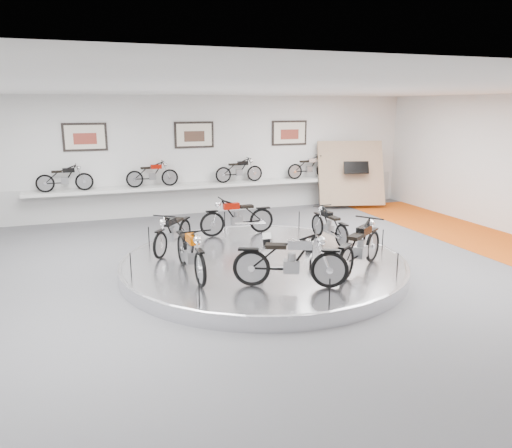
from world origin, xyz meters
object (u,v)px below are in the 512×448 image
object	(u,v)px
bike_c	(173,231)
bike_f	(360,246)
bike_a	(329,225)
bike_b	(237,216)
display_platform	(263,265)
bike_d	(190,251)
shelf	(197,186)
bike_e	(290,260)

from	to	relation	value
bike_c	bike_f	size ratio (longest dim) A/B	0.89
bike_a	bike_b	xyz separation A→B (m)	(-1.98, 1.45, 0.06)
display_platform	bike_a	world-z (taller)	bike_a
bike_b	bike_d	size ratio (longest dim) A/B	0.97
shelf	bike_a	bearing A→B (deg)	-69.69
bike_b	bike_c	bearing A→B (deg)	26.80
bike_a	bike_d	world-z (taller)	bike_d
bike_b	bike_e	world-z (taller)	bike_e
bike_c	bike_e	xyz separation A→B (m)	(1.64, -3.16, 0.07)
bike_b	bike_d	bearing A→B (deg)	56.49
shelf	display_platform	bearing A→B (deg)	-90.00
display_platform	bike_f	xyz separation A→B (m)	(1.59, -1.47, 0.69)
bike_e	bike_f	distance (m)	1.79
display_platform	bike_c	bearing A→B (deg)	144.19
bike_b	bike_d	distance (m)	3.37
bike_a	display_platform	bearing A→B (deg)	107.94
bike_c	bike_d	bearing A→B (deg)	37.30
shelf	bike_b	bearing A→B (deg)	-88.65
bike_a	bike_d	bearing A→B (deg)	106.48
display_platform	shelf	world-z (taller)	shelf
bike_c	bike_b	bearing A→B (deg)	153.31
bike_a	bike_f	bearing A→B (deg)	165.12
bike_a	bike_f	world-z (taller)	bike_f
bike_c	bike_f	world-z (taller)	bike_f
shelf	bike_e	world-z (taller)	bike_e
display_platform	bike_e	world-z (taller)	bike_e
bike_d	bike_e	bearing A→B (deg)	49.06
bike_b	bike_e	xyz separation A→B (m)	(-0.25, -4.11, 0.04)
display_platform	bike_b	bearing A→B (deg)	87.49
shelf	bike_d	size ratio (longest dim) A/B	6.17
bike_a	bike_c	distance (m)	3.91
bike_a	bike_b	distance (m)	2.46
bike_a	bike_e	distance (m)	3.47
shelf	bike_b	distance (m)	4.17
bike_d	bike_c	bearing A→B (deg)	178.19
bike_b	bike_f	distance (m)	4.00
bike_b	bike_e	distance (m)	4.11
bike_e	bike_f	xyz separation A→B (m)	(1.75, 0.40, -0.01)
bike_a	bike_e	xyz separation A→B (m)	(-2.23, -2.65, 0.10)
display_platform	bike_a	xyz separation A→B (m)	(2.08, 0.79, 0.59)
display_platform	bike_c	xyz separation A→B (m)	(-1.80, 1.30, 0.63)
bike_d	bike_f	xyz separation A→B (m)	(3.38, -0.91, 0.01)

